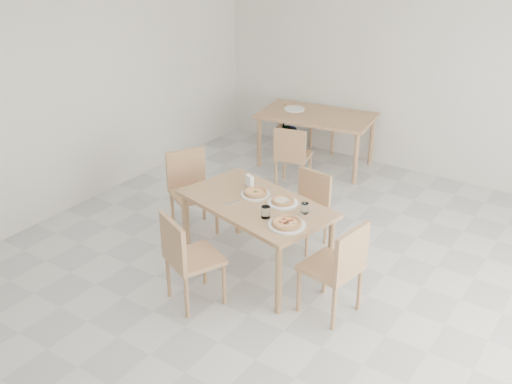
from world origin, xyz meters
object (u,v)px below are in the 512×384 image
Objects in this scene: pizza_margherita at (256,192)px; tumbler_b at (305,208)px; chair_south at (186,255)px; plate_margherita at (256,194)px; pizza_pepperoni at (287,223)px; second_table at (317,120)px; chair_north at (308,203)px; pizza_mushroom at (283,201)px; napkin_holder at (250,181)px; tumbler_a at (266,212)px; plate_empty at (294,109)px; chair_west at (190,185)px; chair_back_s at (292,153)px; main_table at (256,210)px; plate_pepperoni at (287,225)px; potted_plant at (288,126)px; chair_east at (339,264)px; chair_back_n at (333,113)px; plate_mushroom at (283,203)px.

tumbler_b is (0.58, -0.05, 0.02)m from pizza_margherita.
plate_margherita is at bearing -72.66° from chair_south.
second_table is at bearing 114.31° from pizza_pepperoni.
chair_south reaches higher than second_table.
second_table is at bearing 122.45° from chair_north.
chair_north is 0.70m from pizza_mushroom.
napkin_holder is 0.07× the size of second_table.
chair_south reaches higher than napkin_holder.
tumbler_a is 1.12× the size of tumbler_b.
pizza_pepperoni is 3.34m from plate_empty.
chair_west is 1.35m from pizza_mushroom.
plate_margherita is 1.01× the size of plate_empty.
chair_south is 1.45m from chair_west.
chair_back_s is at bearing -90.92° from second_table.
chair_south reaches higher than main_table.
plate_pepperoni is at bearing -7.02° from tumbler_a.
pizza_mushroom reaches higher than potted_plant.
chair_north is at bearing 96.05° from pizza_mushroom.
chair_back_s is at bearing 127.82° from napkin_holder.
chair_west is at bearing -95.15° from chair_east.
chair_west is (-0.90, 1.13, 0.00)m from chair_south.
chair_west is at bearing 169.74° from plate_margherita.
napkin_holder reaches higher than tumbler_b.
main_table is 1.96× the size of chair_back_s.
pizza_mushroom reaches higher than plate_margherita.
plate_pepperoni is 2.40m from chair_back_s.
chair_west is 1.45m from tumbler_a.
tumbler_b is at bearing -4.70° from plate_margherita.
chair_east reaches higher than chair_south.
plate_empty is at bearing 113.13° from pizza_margherita.
chair_back_n reaches higher than chair_back_s.
chair_back_n reaches higher than napkin_holder.
main_table is at bearing -97.07° from chair_north.
plate_pepperoni is at bearing -79.46° from chair_west.
chair_south is 1.06m from plate_mushroom.
plate_margherita is (-1.10, 0.33, 0.23)m from chair_east.
tumbler_b is at bearing -110.21° from chair_east.
pizza_mushroom is at bearing -64.77° from chair_back_n.
plate_empty is at bearing -99.13° from chair_back_n.
napkin_holder is (-0.74, 0.49, 0.03)m from pizza_pepperoni.
pizza_mushroom is 0.27m from tumbler_b.
chair_west is 2.68× the size of plate_pepperoni.
chair_back_n reaches higher than chair_south.
tumbler_b is 0.13× the size of potted_plant.
chair_west is at bearing -155.10° from chair_north.
plate_mushroom is 0.44m from plate_pepperoni.
main_table is 5.59× the size of plate_mushroom.
pizza_margherita is 1.84m from chair_back_s.
chair_east is at bearing -28.81° from tumbler_b.
chair_back_n is at bearing 104.83° from plate_margherita.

